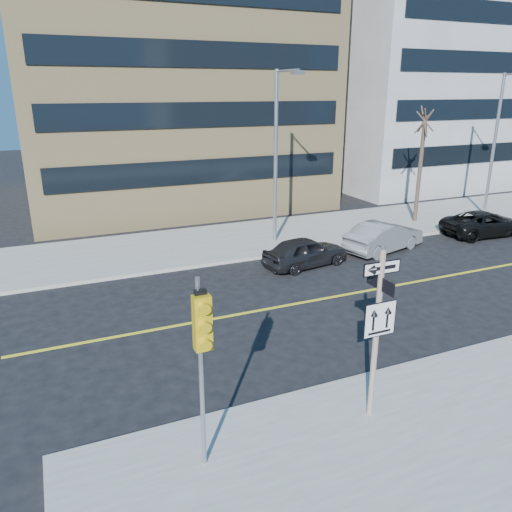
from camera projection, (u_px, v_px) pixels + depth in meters
name	position (u px, v px, depth m)	size (l,w,h in m)	color
ground	(315.00, 367.00, 13.79)	(120.00, 120.00, 0.00)	black
far_sidewalk	(471.00, 211.00, 30.99)	(66.00, 6.00, 0.15)	gray
road_centerline	(509.00, 265.00, 21.79)	(40.00, 0.14, 0.01)	yellow
sign_pole	(377.00, 325.00, 10.82)	(0.92, 0.92, 4.06)	beige
traffic_signal	(202.00, 338.00, 9.00)	(0.32, 0.45, 4.00)	gray
parked_car_a	(305.00, 252.00, 21.42)	(3.85, 1.55, 1.31)	black
parked_car_b	(384.00, 237.00, 23.43)	(4.29, 1.50, 1.41)	gray
parked_car_c	(485.00, 224.00, 25.99)	(4.59, 2.12, 1.28)	black
streetlight_a	(278.00, 147.00, 23.14)	(0.55, 2.25, 8.00)	gray
streetlight_b	(499.00, 136.00, 28.42)	(0.55, 2.25, 8.00)	gray
street_tree_west	(425.00, 124.00, 26.76)	(1.80, 1.80, 6.35)	#382B21
building_brick	(160.00, 62.00, 33.42)	(18.00, 18.00, 18.00)	tan
building_grey_mid	(426.00, 86.00, 41.33)	(20.00, 16.00, 15.00)	gray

